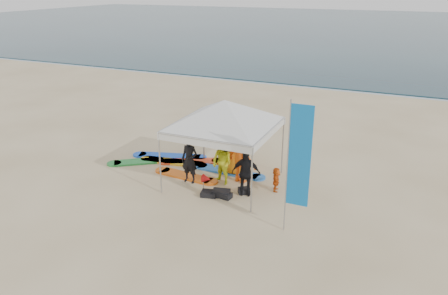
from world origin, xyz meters
The scene contains 14 objects.
ground centered at (0.00, 0.00, 0.00)m, with size 120.00×120.00×0.00m, color beige.
ocean centered at (0.00, 60.00, 0.04)m, with size 160.00×84.00×0.08m, color #0C2633.
shoreline_foam centered at (0.00, 18.20, 0.00)m, with size 160.00×1.20×0.01m, color silver.
person_black_a centered at (-0.88, 1.94, 0.82)m, with size 0.60×0.39×1.65m, color black.
person_yellow centered at (0.18, 2.29, 0.78)m, with size 0.76×0.59×1.56m, color yellow.
person_orange_a centered at (0.74, 2.70, 0.94)m, with size 1.22×0.70×1.89m, color orange.
person_black_b centered at (1.27, 1.77, 0.80)m, with size 0.93×0.39×1.59m, color black.
person_orange_b centered at (0.23, 3.22, 0.94)m, with size 0.92×0.60×1.88m, color orange.
person_seated centered at (2.06, 2.49, 0.41)m, with size 0.77×0.24×0.83m, color #DD5713.
canopy_tent centered at (0.23, 2.40, 2.93)m, with size 4.45×4.45×3.36m.
feather_flag centered at (3.30, 0.23, 2.23)m, with size 0.63×0.04×3.78m.
marker_pennant centered at (0.02, 1.43, 0.49)m, with size 0.28×0.28×0.64m.
gear_pile centered at (0.59, 1.40, 0.10)m, with size 1.48×1.08×0.22m.
surfboard_spread centered at (-1.83, 3.09, 0.04)m, with size 5.60×2.36×0.07m.
Camera 1 is at (5.81, -10.16, 6.55)m, focal length 35.00 mm.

